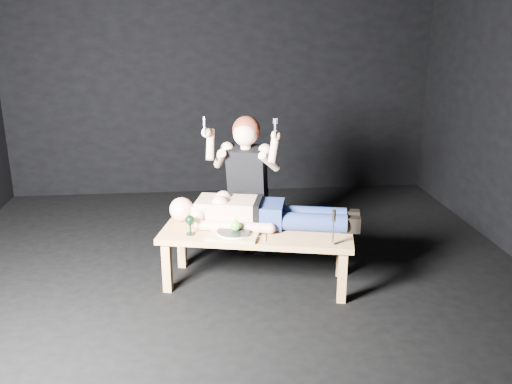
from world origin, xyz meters
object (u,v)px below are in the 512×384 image
Objects in this scene: lying_man at (264,210)px; goblet at (190,225)px; table at (257,257)px; serving_tray at (234,235)px; kneeling_woman at (249,185)px; carving_knife at (333,227)px.

lying_man is 9.07× the size of goblet.
serving_tray is (-0.19, -0.10, 0.24)m from table.
serving_tray is 0.34m from goblet.
goblet reaches higher than table.
kneeling_woman reaches higher than serving_tray.
kneeling_woman is 8.41× the size of goblet.
carving_knife reaches higher than lying_man.
kneeling_woman is 0.73m from serving_tray.
serving_tray is at bearing -126.78° from lying_man.
lying_man is 0.36m from serving_tray.
carving_knife is (0.71, -0.23, 0.12)m from serving_tray.
kneeling_woman is at bearing 112.63° from lying_man.
goblet is at bearing 168.23° from serving_tray.
table is 0.38m from lying_man.
carving_knife is at bearing -16.13° from goblet.
carving_knife reaches higher than serving_tray.
goblet is at bearing -111.97° from kneeling_woman.
carving_knife is at bearing -19.28° from table.
kneeling_woman is (-0.01, 0.58, 0.43)m from table.
kneeling_woman is 0.80m from goblet.
kneeling_woman is (-0.08, 0.46, 0.08)m from lying_man.
lying_man is at bearing 14.43° from goblet.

